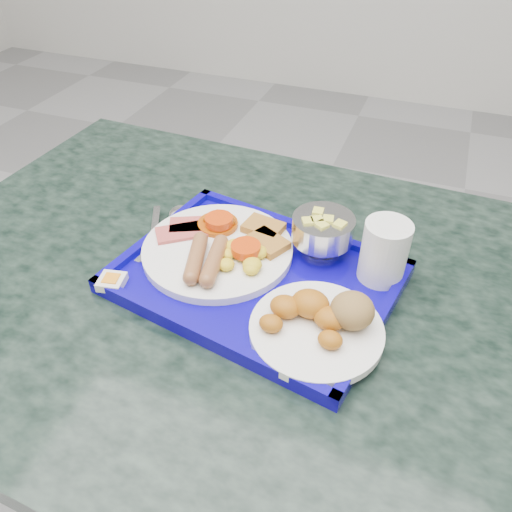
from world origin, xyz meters
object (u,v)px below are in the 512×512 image
at_px(main_plate, 221,247).
at_px(bread_plate, 321,321).
at_px(fruit_bowl, 323,230).
at_px(tray, 256,278).
at_px(juice_cup, 385,250).
at_px(table, 261,365).

relative_size(main_plate, bread_plate, 1.33).
relative_size(bread_plate, fruit_bowl, 1.85).
relative_size(tray, bread_plate, 2.50).
distance_m(main_plate, fruit_bowl, 0.17).
xyz_separation_m(main_plate, juice_cup, (0.26, 0.04, 0.04)).
bearing_deg(fruit_bowl, juice_cup, -14.57).
distance_m(bread_plate, fruit_bowl, 0.18).
bearing_deg(fruit_bowl, tray, -130.08).
xyz_separation_m(tray, main_plate, (-0.07, 0.03, 0.02)).
bearing_deg(juice_cup, fruit_bowl, 165.43).
distance_m(table, tray, 0.21).
relative_size(tray, fruit_bowl, 4.62).
relative_size(main_plate, juice_cup, 2.51).
height_order(table, juice_cup, juice_cup).
distance_m(tray, bread_plate, 0.15).
xyz_separation_m(bread_plate, juice_cup, (0.06, 0.14, 0.03)).
distance_m(main_plate, bread_plate, 0.23).
bearing_deg(table, main_plate, 156.70).
xyz_separation_m(tray, bread_plate, (0.12, -0.08, 0.02)).
xyz_separation_m(table, tray, (-0.01, 0.00, 0.21)).
distance_m(fruit_bowl, juice_cup, 0.11).
bearing_deg(table, fruit_bowl, 55.42).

